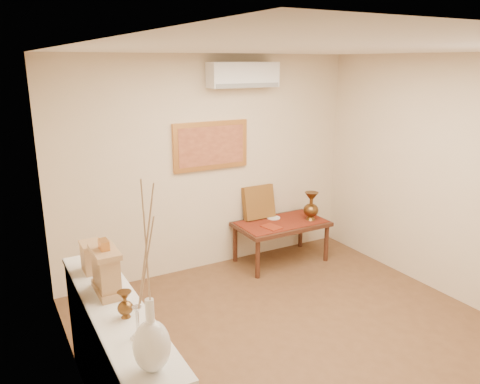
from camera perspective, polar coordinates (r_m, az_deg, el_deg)
floor at (r=4.66m, az=9.40°, el=-18.61°), size 4.50×4.50×0.00m
ceiling at (r=3.87m, az=11.25°, el=16.71°), size 4.50×4.50×0.00m
wall_back at (r=5.91m, az=-3.64°, el=3.32°), size 4.00×0.02×2.70m
wall_left at (r=3.26m, az=-18.52°, el=-7.97°), size 0.02×4.50×2.70m
wall_right at (r=5.52m, az=26.58°, el=0.78°), size 0.02×4.50×2.70m
white_vase at (r=2.50m, az=-11.16°, el=-10.49°), size 0.21×0.21×1.08m
candlestick at (r=3.00m, az=-12.38°, el=-15.25°), size 0.10×0.10×0.21m
brass_urn_small at (r=3.23m, az=-13.85°, el=-12.76°), size 0.11×0.11×0.24m
table_cloth at (r=6.23m, az=5.06°, el=-3.68°), size 1.14×0.59×0.01m
brass_urn_tall at (r=6.29m, az=8.68°, el=-1.34°), size 0.21×0.21×0.46m
plate at (r=6.36m, az=4.11°, el=-3.15°), size 0.18×0.18×0.01m
menu at (r=6.01m, az=3.88°, el=-4.27°), size 0.23×0.28×0.01m
cushion at (r=6.29m, az=2.27°, el=-1.24°), size 0.45×0.19×0.46m
display_ledge at (r=3.70m, az=-14.49°, el=-19.83°), size 0.37×2.02×0.98m
mantel_clock at (r=3.55m, az=-15.98°, el=-9.16°), size 0.17×0.36×0.41m
wooden_chest at (r=3.95m, az=-17.55°, el=-7.53°), size 0.16×0.21×0.24m
low_table at (r=6.25m, az=5.05°, el=-4.28°), size 1.20×0.70×0.55m
painting at (r=5.84m, az=-3.56°, el=5.67°), size 1.00×0.06×0.60m
ac_unit at (r=5.84m, az=0.40°, el=14.08°), size 0.90×0.25×0.30m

